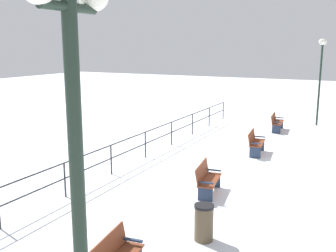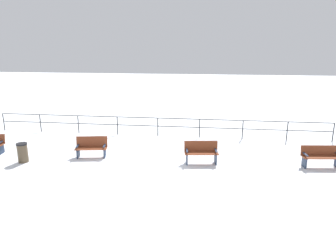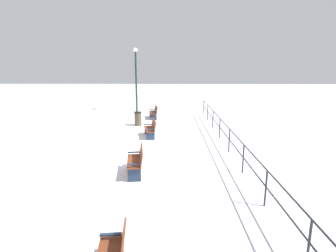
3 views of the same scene
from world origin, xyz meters
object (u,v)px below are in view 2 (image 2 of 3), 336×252
(bench_second, at_px, (92,147))
(trash_bin, at_px, (23,153))
(bench_fourth, at_px, (321,156))
(bench_third, at_px, (201,152))

(bench_second, relative_size, trash_bin, 1.73)
(bench_second, distance_m, trash_bin, 2.87)
(bench_second, bearing_deg, trash_bin, -79.26)
(bench_second, height_order, bench_fourth, bench_second)
(bench_fourth, height_order, trash_bin, bench_fourth)
(bench_second, bearing_deg, bench_fourth, 80.98)
(bench_fourth, xyz_separation_m, trash_bin, (1.02, -12.50, -0.04))
(bench_third, distance_m, trash_bin, 7.65)
(bench_fourth, bearing_deg, bench_third, -93.73)
(trash_bin, bearing_deg, bench_third, 96.23)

